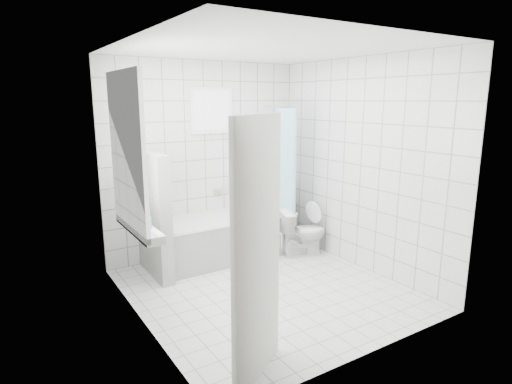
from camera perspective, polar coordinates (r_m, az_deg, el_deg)
ground at (r=4.95m, az=1.37°, el=-12.83°), size 3.00×3.00×0.00m
ceiling at (r=4.51m, az=1.55°, el=18.65°), size 3.00×3.00×0.00m
wall_back at (r=5.84m, az=-6.78°, el=4.32°), size 2.80×0.02×2.60m
wall_front at (r=3.44m, az=15.52°, el=-1.59°), size 2.80×0.02×2.60m
wall_left at (r=3.96m, az=-15.62°, el=0.20°), size 0.02×3.00×2.60m
wall_right at (r=5.45m, az=13.80°, el=3.48°), size 0.02×3.00×2.60m
window_left at (r=4.21m, az=-16.47°, el=4.98°), size 0.01×0.90×1.40m
window_back at (r=5.80m, az=-5.84°, el=10.72°), size 0.50×0.01×0.50m
window_sill at (r=4.37m, az=-15.32°, el=-4.63°), size 0.18×1.02×0.08m
door at (r=3.13m, az=0.21°, el=-8.25°), size 0.68×0.48×2.00m
bathtub at (r=5.78m, az=-4.11°, el=-5.99°), size 1.84×0.77×0.58m
partition_wall at (r=5.23m, az=-13.48°, el=-3.01°), size 0.15×0.85×1.50m
tiled_ledge at (r=6.56m, az=3.37°, el=-3.92°), size 0.40×0.24×0.55m
toilet at (r=5.89m, az=6.23°, el=-5.38°), size 0.70×0.51×0.64m
curtain_rod at (r=5.93m, az=3.23°, el=11.28°), size 0.02×0.80×0.02m
shower_curtain at (r=5.91m, az=3.86°, el=2.50°), size 0.14×0.48×1.78m
tub_faucet at (r=5.97m, az=-4.88°, el=0.14°), size 0.18×0.06×0.06m
sill_bottles at (r=4.41m, az=-15.65°, el=-2.25°), size 0.19×0.62×0.33m
ledge_bottles at (r=6.45m, az=3.65°, el=-0.59°), size 0.15×0.18×0.28m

